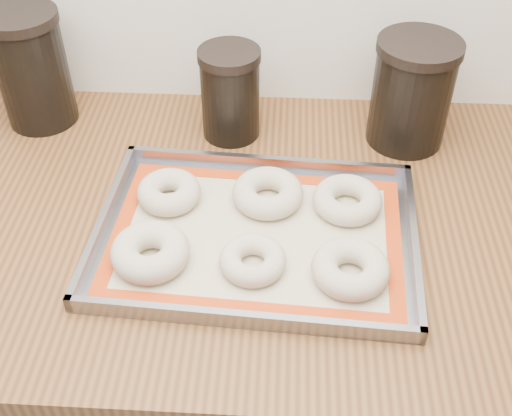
# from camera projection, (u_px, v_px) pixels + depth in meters

# --- Properties ---
(cabinet) EXTENTS (3.00, 0.65, 0.86)m
(cabinet) POSITION_uv_depth(u_px,v_px,m) (245.00, 383.00, 1.30)
(cabinet) COLOR slate
(cabinet) RESTS_ON floor
(countertop) EXTENTS (3.06, 0.68, 0.04)m
(countertop) POSITION_uv_depth(u_px,v_px,m) (241.00, 222.00, 0.99)
(countertop) COLOR brown
(countertop) RESTS_ON cabinet
(baking_tray) EXTENTS (0.48, 0.36, 0.03)m
(baking_tray) POSITION_uv_depth(u_px,v_px,m) (256.00, 235.00, 0.93)
(baking_tray) COLOR gray
(baking_tray) RESTS_ON countertop
(baking_mat) EXTENTS (0.44, 0.31, 0.00)m
(baking_mat) POSITION_uv_depth(u_px,v_px,m) (256.00, 236.00, 0.93)
(baking_mat) COLOR #C6B793
(baking_mat) RESTS_ON baking_tray
(bagel_front_left) EXTENTS (0.14, 0.14, 0.04)m
(bagel_front_left) POSITION_uv_depth(u_px,v_px,m) (150.00, 252.00, 0.88)
(bagel_front_left) COLOR beige
(bagel_front_left) RESTS_ON baking_mat
(bagel_front_mid) EXTENTS (0.11, 0.11, 0.03)m
(bagel_front_mid) POSITION_uv_depth(u_px,v_px,m) (253.00, 260.00, 0.88)
(bagel_front_mid) COLOR beige
(bagel_front_mid) RESTS_ON baking_mat
(bagel_front_right) EXTENTS (0.13, 0.13, 0.04)m
(bagel_front_right) POSITION_uv_depth(u_px,v_px,m) (350.00, 269.00, 0.86)
(bagel_front_right) COLOR beige
(bagel_front_right) RESTS_ON baking_mat
(bagel_back_left) EXTENTS (0.11, 0.11, 0.04)m
(bagel_back_left) POSITION_uv_depth(u_px,v_px,m) (169.00, 192.00, 0.98)
(bagel_back_left) COLOR beige
(bagel_back_left) RESTS_ON baking_mat
(bagel_back_mid) EXTENTS (0.14, 0.14, 0.04)m
(bagel_back_mid) POSITION_uv_depth(u_px,v_px,m) (268.00, 193.00, 0.98)
(bagel_back_mid) COLOR beige
(bagel_back_mid) RESTS_ON baking_mat
(bagel_back_right) EXTENTS (0.12, 0.12, 0.03)m
(bagel_back_right) POSITION_uv_depth(u_px,v_px,m) (347.00, 200.00, 0.97)
(bagel_back_right) COLOR beige
(bagel_back_right) RESTS_ON baking_mat
(canister_left) EXTENTS (0.13, 0.13, 0.20)m
(canister_left) POSITION_uv_depth(u_px,v_px,m) (32.00, 68.00, 1.10)
(canister_left) COLOR black
(canister_left) RESTS_ON countertop
(canister_mid) EXTENTS (0.10, 0.10, 0.16)m
(canister_mid) POSITION_uv_depth(u_px,v_px,m) (230.00, 93.00, 1.08)
(canister_mid) COLOR black
(canister_mid) RESTS_ON countertop
(canister_right) EXTENTS (0.14, 0.14, 0.18)m
(canister_right) POSITION_uv_depth(u_px,v_px,m) (412.00, 92.00, 1.06)
(canister_right) COLOR black
(canister_right) RESTS_ON countertop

